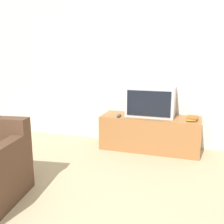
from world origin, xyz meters
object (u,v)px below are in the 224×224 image
(television, at_px, (151,101))
(book_stack, at_px, (192,118))
(remote_on_stand, at_px, (119,116))
(tv_stand, at_px, (150,133))

(television, bearing_deg, book_stack, -10.66)
(book_stack, height_order, remote_on_stand, book_stack)
(tv_stand, height_order, book_stack, book_stack)
(remote_on_stand, bearing_deg, tv_stand, 18.71)
(tv_stand, relative_size, television, 2.07)
(television, distance_m, remote_on_stand, 0.54)
(tv_stand, xyz_separation_m, book_stack, (0.61, -0.06, 0.29))
(television, height_order, remote_on_stand, television)
(remote_on_stand, bearing_deg, television, 25.78)
(television, xyz_separation_m, book_stack, (0.62, -0.12, -0.19))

